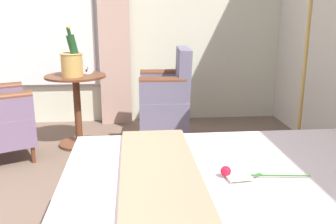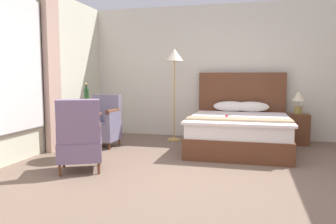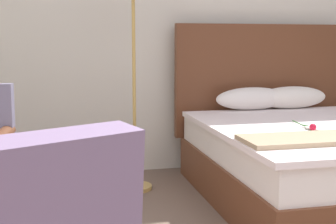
# 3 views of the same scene
# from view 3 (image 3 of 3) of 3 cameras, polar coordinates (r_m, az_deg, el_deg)

# --- Properties ---
(wall_headboard_side) EXTENTS (5.80, 0.12, 2.81)m
(wall_headboard_side) POSITION_cam_3_polar(r_m,az_deg,el_deg) (4.62, 6.10, 10.80)
(wall_headboard_side) COLOR silver
(wall_headboard_side) RESTS_ON ground
(bed) EXTENTS (1.74, 2.06, 1.38)m
(bed) POSITION_cam_3_polar(r_m,az_deg,el_deg) (3.84, 17.20, -4.91)
(bed) COLOR brown
(bed) RESTS_ON ground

